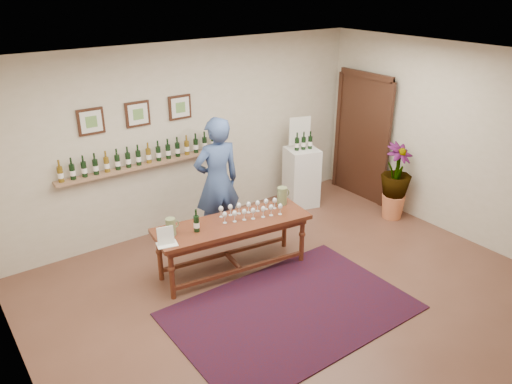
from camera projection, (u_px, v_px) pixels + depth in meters
ground at (294, 294)px, 6.19m from camera, size 6.00×6.00×0.00m
room_shell at (322, 140)px, 8.25m from camera, size 6.00×6.00×6.00m
rug at (291, 311)px, 5.87m from camera, size 2.76×1.84×0.01m
tasting_table at (233, 229)px, 6.45m from camera, size 2.11×0.92×0.72m
table_glasses at (251, 210)px, 6.55m from camera, size 1.20×0.58×0.16m
table_bottles at (195, 218)px, 6.14m from camera, size 0.31×0.19×0.32m
pitcher_left at (171, 227)px, 6.04m from camera, size 0.17×0.17×0.22m
pitcher_right at (282, 196)px, 6.86m from camera, size 0.19×0.19×0.25m
menu_card at (166, 236)px, 5.84m from camera, size 0.27×0.23×0.22m
display_pedestal at (301, 177)px, 8.42m from camera, size 0.61×0.61×0.99m
pedestal_bottles at (304, 140)px, 8.13m from camera, size 0.34×0.17×0.33m
info_sign at (300, 131)px, 8.26m from camera, size 0.37×0.12×0.52m
potted_plant at (396, 182)px, 7.89m from camera, size 0.60×0.60×1.07m
person at (217, 182)px, 7.06m from camera, size 0.73×0.52×1.89m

